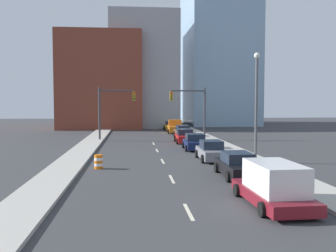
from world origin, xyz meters
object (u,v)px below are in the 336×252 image
street_lamp (256,99)px  pickup_truck_orange (175,127)px  sedan_navy (195,142)px  traffic_signal_left (110,106)px  sedan_red (185,136)px  traffic_barrel (98,162)px  sedan_black (237,166)px  sedan_yellow (170,126)px  sedan_gray (211,151)px  sedan_brown (183,132)px  box_truck_maroon (274,185)px  traffic_signal_right (195,106)px

street_lamp → pickup_truck_orange: 28.27m
pickup_truck_orange → sedan_navy: bearing=-89.5°
traffic_signal_left → sedan_red: 9.57m
traffic_signal_left → traffic_barrel: 19.14m
sedan_black → pickup_truck_orange: size_ratio=0.86×
street_lamp → sedan_navy: (-3.21, 8.07, -4.04)m
sedan_yellow → sedan_red: bearing=-89.4°
street_lamp → traffic_signal_left: bearing=124.1°
sedan_gray → sedan_navy: sedan_gray is taller
sedan_red → traffic_signal_left: bearing=162.0°
traffic_signal_left → street_lamp: (11.74, -17.33, 0.67)m
street_lamp → sedan_brown: (-2.67, 20.75, -4.02)m
sedan_red → pickup_truck_orange: bearing=89.7°
box_truck_maroon → sedan_brown: bearing=87.7°
street_lamp → sedan_red: (-3.32, 14.29, -4.03)m
street_lamp → sedan_gray: size_ratio=1.84×
sedan_navy → sedan_gray: bearing=-86.7°
sedan_gray → pickup_truck_orange: size_ratio=0.80×
traffic_signal_right → sedan_brown: bearing=106.0°
street_lamp → sedan_brown: street_lamp is taller
traffic_barrel → traffic_signal_left: bearing=91.0°
sedan_red → sedan_yellow: bearing=90.8°
sedan_navy → box_truck_maroon: bearing=-87.8°
traffic_barrel → pickup_truck_orange: pickup_truck_orange is taller
street_lamp → sedan_yellow: 34.06m
traffic_signal_right → sedan_brown: size_ratio=1.40×
traffic_barrel → sedan_navy: bearing=49.2°
traffic_barrel → sedan_yellow: size_ratio=0.22×
traffic_signal_left → street_lamp: size_ratio=0.77×
traffic_signal_left → box_truck_maroon: traffic_signal_left is taller
traffic_signal_right → sedan_brown: 4.89m
street_lamp → sedan_black: (-2.83, -4.99, -4.05)m
sedan_black → sedan_yellow: bearing=90.2°
sedan_black → traffic_barrel: bearing=157.7°
box_truck_maroon → sedan_navy: size_ratio=1.21×
sedan_gray → sedan_yellow: (0.06, 32.14, -0.04)m
traffic_barrel → sedan_yellow: bearing=76.5°
traffic_signal_left → sedan_gray: bearing=-61.1°
sedan_red → pickup_truck_orange: 13.57m
sedan_black → pickup_truck_orange: pickup_truck_orange is taller
pickup_truck_orange → traffic_signal_left: bearing=-128.7°
box_truck_maroon → traffic_signal_right: bearing=85.7°
street_lamp → box_truck_maroon: 12.40m
traffic_signal_right → traffic_barrel: traffic_signal_right is taller
traffic_barrel → sedan_red: 17.72m
traffic_signal_left → sedan_yellow: 18.88m
traffic_barrel → sedan_red: (8.10, 15.75, 0.22)m
sedan_navy → traffic_barrel: bearing=-129.1°
sedan_brown → pickup_truck_orange: pickup_truck_orange is taller
sedan_yellow → pickup_truck_orange: bearing=-86.8°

